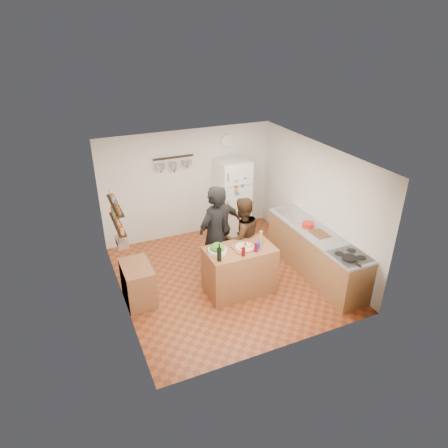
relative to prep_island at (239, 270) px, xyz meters
name	(u,v)px	position (x,y,z in m)	size (l,w,h in m)	color
room_shell	(218,213)	(-0.06, 0.87, 0.79)	(4.20, 4.20, 4.20)	brown
prep_island	(239,270)	(0.00, 0.00, 0.00)	(1.25, 0.72, 0.91)	#925B35
pizza_board	(244,248)	(0.08, -0.02, 0.47)	(0.42, 0.34, 0.02)	brown
pizza	(244,247)	(0.08, -0.02, 0.48)	(0.34, 0.34, 0.02)	beige
salad_bowl	(217,251)	(-0.42, 0.05, 0.49)	(0.33, 0.33, 0.07)	white
wine_bottle	(219,255)	(-0.50, -0.22, 0.58)	(0.08, 0.08, 0.24)	black
wine_glass_near	(243,252)	(-0.05, -0.24, 0.53)	(0.07, 0.07, 0.16)	#580709
wine_glass_far	(256,247)	(0.22, -0.20, 0.54)	(0.07, 0.07, 0.16)	#54071E
pepper_mill	(261,238)	(0.45, 0.05, 0.56)	(0.06, 0.06, 0.20)	#A87F46
salt_canister	(258,245)	(0.30, -0.12, 0.52)	(0.08, 0.08, 0.13)	navy
person_left	(215,236)	(-0.28, 0.50, 0.53)	(0.72, 0.47, 1.98)	black
person_center	(242,237)	(0.30, 0.52, 0.36)	(0.80, 0.62, 1.64)	black
person_back	(221,226)	(0.11, 1.12, 0.36)	(0.96, 0.40, 1.64)	#312F2C
counter_run	(315,253)	(1.64, -0.07, -0.01)	(0.63, 2.63, 0.90)	#9E7042
stove_top	(350,256)	(1.64, -1.02, 0.46)	(0.60, 0.62, 0.02)	white
skillet	(349,258)	(1.54, -1.11, 0.49)	(0.26, 0.26, 0.05)	black
sink	(294,215)	(1.64, 0.78, 0.46)	(0.50, 0.80, 0.03)	silver
cutting_board	(320,234)	(1.64, -0.13, 0.46)	(0.30, 0.40, 0.02)	brown
red_bowl	(308,225)	(1.59, 0.20, 0.51)	(0.24, 0.24, 0.10)	red
fridge	(233,197)	(0.89, 2.23, 0.45)	(0.70, 0.68, 1.80)	white
wall_clock	(227,141)	(0.89, 2.56, 1.69)	(0.30, 0.30, 0.03)	silver
spice_shelf_lower	(118,224)	(-1.99, 0.68, 1.04)	(0.12, 1.00, 0.03)	black
spice_shelf_upper	(115,205)	(-1.99, 0.68, 1.40)	(0.12, 1.00, 0.03)	black
produce_basket	(122,242)	(-1.96, 0.68, 0.69)	(0.18, 0.35, 0.14)	silver
side_table	(138,283)	(-1.80, 0.47, -0.09)	(0.50, 0.80, 0.73)	#97623F
pot_rack	(173,157)	(-0.41, 2.48, 1.49)	(0.90, 0.04, 0.04)	black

